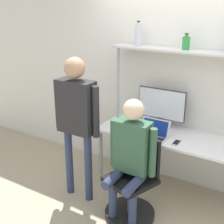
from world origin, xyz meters
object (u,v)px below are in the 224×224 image
object	(u,v)px
bottle_green	(186,43)
person_seated	(131,152)
cell_phone	(176,143)
laptop	(154,132)
office_chair	(133,192)
monitor	(161,106)
person_standing	(76,111)
bottle_clear	(138,35)

from	to	relation	value
bottle_green	person_seated	bearing A→B (deg)	-103.56
cell_phone	bottle_green	distance (m)	1.13
laptop	office_chair	distance (m)	0.74
laptop	person_seated	xyz separation A→B (m)	(-0.01, -0.56, -0.01)
office_chair	monitor	bearing A→B (deg)	93.67
office_chair	bottle_green	xyz separation A→B (m)	(0.20, 0.82, 1.56)
cell_phone	laptop	bearing A→B (deg)	174.06
person_seated	bottle_green	xyz separation A→B (m)	(0.21, 0.87, 1.03)
person_seated	bottle_green	size ratio (longest dim) A/B	7.56
monitor	office_chair	xyz separation A→B (m)	(0.05, -0.82, -0.77)
person_standing	cell_phone	bearing A→B (deg)	26.47
person_seated	bottle_clear	distance (m)	1.44
laptop	bottle_green	world-z (taller)	bottle_green
monitor	bottle_green	distance (m)	0.83
cell_phone	person_standing	distance (m)	1.19
monitor	office_chair	bearing A→B (deg)	-86.33
bottle_clear	bottle_green	xyz separation A→B (m)	(0.60, 0.00, -0.05)
office_chair	person_standing	bearing A→B (deg)	-178.18
laptop	bottle_clear	distance (m)	1.18
person_seated	monitor	bearing A→B (deg)	92.56
monitor	person_seated	xyz separation A→B (m)	(0.04, -0.87, -0.25)
laptop	bottle_clear	xyz separation A→B (m)	(-0.40, 0.31, 1.07)
monitor	person_seated	size ratio (longest dim) A/B	0.45
bottle_clear	bottle_green	world-z (taller)	bottle_clear
laptop	office_chair	world-z (taller)	laptop
laptop	cell_phone	distance (m)	0.30
monitor	bottle_clear	bearing A→B (deg)	179.58
laptop	person_standing	xyz separation A→B (m)	(-0.72, -0.54, 0.29)
person_standing	bottle_clear	distance (m)	1.19
person_standing	laptop	bearing A→B (deg)	36.65
office_chair	person_standing	world-z (taller)	person_standing
monitor	cell_phone	bearing A→B (deg)	-44.36
person_seated	bottle_clear	bearing A→B (deg)	114.29
cell_phone	office_chair	xyz separation A→B (m)	(-0.29, -0.48, -0.48)
laptop	person_seated	size ratio (longest dim) A/B	0.26
monitor	bottle_green	xyz separation A→B (m)	(0.25, 0.00, 0.79)
monitor	bottle_clear	world-z (taller)	bottle_clear
bottle_green	monitor	bearing A→B (deg)	-179.40
monitor	person_standing	xyz separation A→B (m)	(-0.68, -0.84, 0.06)
laptop	cell_phone	size ratio (longest dim) A/B	2.37
cell_phone	person_seated	distance (m)	0.61
person_standing	bottle_clear	bearing A→B (deg)	68.99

